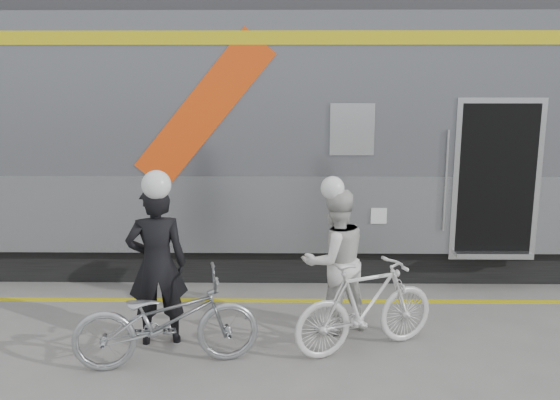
{
  "coord_description": "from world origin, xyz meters",
  "views": [
    {
      "loc": [
        0.53,
        -5.34,
        2.95
      ],
      "look_at": [
        0.44,
        1.6,
        1.5
      ],
      "focal_mm": 38.0,
      "sensor_mm": 36.0,
      "label": 1
    }
  ],
  "objects_px": {
    "woman": "(335,261)",
    "bicycle_right": "(366,306)",
    "man": "(157,265)",
    "bicycle_left": "(167,320)"
  },
  "relations": [
    {
      "from": "woman",
      "to": "bicycle_right",
      "type": "xyz_separation_m",
      "value": [
        0.3,
        -0.55,
        -0.33
      ]
    },
    {
      "from": "man",
      "to": "bicycle_left",
      "type": "height_order",
      "value": "man"
    },
    {
      "from": "man",
      "to": "bicycle_right",
      "type": "height_order",
      "value": "man"
    },
    {
      "from": "man",
      "to": "woman",
      "type": "xyz_separation_m",
      "value": [
        2.0,
        0.36,
        -0.06
      ]
    },
    {
      "from": "man",
      "to": "woman",
      "type": "distance_m",
      "value": 2.03
    },
    {
      "from": "bicycle_right",
      "to": "bicycle_left",
      "type": "bearing_deg",
      "value": 75.49
    },
    {
      "from": "man",
      "to": "woman",
      "type": "bearing_deg",
      "value": 178.32
    },
    {
      "from": "bicycle_left",
      "to": "bicycle_right",
      "type": "distance_m",
      "value": 2.13
    },
    {
      "from": "bicycle_left",
      "to": "woman",
      "type": "relative_size",
      "value": 1.12
    },
    {
      "from": "woman",
      "to": "bicycle_right",
      "type": "height_order",
      "value": "woman"
    }
  ]
}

